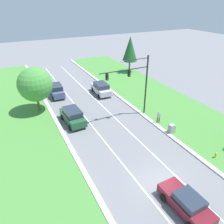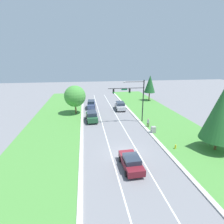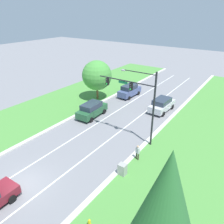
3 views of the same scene
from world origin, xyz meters
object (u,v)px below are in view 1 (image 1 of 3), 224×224
object	(u,v)px
forest_suv	(73,116)
oak_near_left_tree	(35,85)
burgundy_sedan	(186,202)
pedestrian	(159,117)
slate_blue_suv	(57,90)
conifer_far_right_tree	(130,49)
silver_suv	(101,88)
utility_cabinet	(172,129)
traffic_signal_mast	(134,79)
fire_hydrant	(216,155)

from	to	relation	value
forest_suv	oak_near_left_tree	size ratio (longest dim) A/B	0.78
burgundy_sedan	pedestrian	size ratio (longest dim) A/B	2.74
slate_blue_suv	conifer_far_right_tree	world-z (taller)	conifer_far_right_tree
silver_suv	pedestrian	bearing A→B (deg)	-74.96
silver_suv	conifer_far_right_tree	distance (m)	14.16
forest_suv	oak_near_left_tree	bearing A→B (deg)	118.42
slate_blue_suv	utility_cabinet	world-z (taller)	slate_blue_suv
traffic_signal_mast	utility_cabinet	distance (m)	7.83
forest_suv	slate_blue_suv	bearing A→B (deg)	85.31
utility_cabinet	conifer_far_right_tree	xyz separation A→B (m)	(7.96, 23.47, 4.42)
traffic_signal_mast	forest_suv	xyz separation A→B (m)	(-7.98, 1.89, -4.40)
traffic_signal_mast	forest_suv	size ratio (longest dim) A/B	1.65
slate_blue_suv	forest_suv	xyz separation A→B (m)	(-0.31, -9.71, 0.00)
burgundy_sedan	fire_hydrant	bearing A→B (deg)	23.13
traffic_signal_mast	oak_near_left_tree	distance (m)	13.61
traffic_signal_mast	silver_suv	world-z (taller)	traffic_signal_mast
traffic_signal_mast	slate_blue_suv	size ratio (longest dim) A/B	1.71
fire_hydrant	burgundy_sedan	bearing A→B (deg)	-155.31
utility_cabinet	pedestrian	bearing A→B (deg)	88.91
conifer_far_right_tree	forest_suv	bearing A→B (deg)	-138.62
utility_cabinet	slate_blue_suv	bearing A→B (deg)	118.77
slate_blue_suv	silver_suv	distance (m)	7.40
pedestrian	fire_hydrant	xyz separation A→B (m)	(0.88, -8.39, -0.59)
fire_hydrant	oak_near_left_tree	world-z (taller)	oak_near_left_tree
forest_suv	pedestrian	size ratio (longest dim) A/B	2.96
pedestrian	oak_near_left_tree	xyz separation A→B (m)	(-13.30, 10.57, 3.12)
traffic_signal_mast	slate_blue_suv	xyz separation A→B (m)	(-7.67, 11.61, -4.40)
forest_suv	silver_suv	bearing A→B (deg)	41.91
traffic_signal_mast	oak_near_left_tree	size ratio (longest dim) A/B	1.28
slate_blue_suv	conifer_far_right_tree	bearing A→B (deg)	21.94
utility_cabinet	pedestrian	xyz separation A→B (m)	(0.05, 2.69, 0.35)
burgundy_sedan	oak_near_left_tree	world-z (taller)	oak_near_left_tree
silver_suv	burgundy_sedan	bearing A→B (deg)	-95.83
burgundy_sedan	fire_hydrant	world-z (taller)	burgundy_sedan
oak_near_left_tree	fire_hydrant	bearing A→B (deg)	-53.20
burgundy_sedan	utility_cabinet	xyz separation A→B (m)	(6.23, 8.99, -0.22)
silver_suv	utility_cabinet	distance (m)	15.19
slate_blue_suv	burgundy_sedan	xyz separation A→B (m)	(3.36, -26.44, -0.22)
burgundy_sedan	fire_hydrant	size ratio (longest dim) A/B	6.61
silver_suv	utility_cabinet	bearing A→B (deg)	-77.31
utility_cabinet	fire_hydrant	size ratio (longest dim) A/B	1.68
silver_suv	pedestrian	world-z (taller)	silver_suv
burgundy_sedan	oak_near_left_tree	xyz separation A→B (m)	(-7.02, 22.25, 3.24)
pedestrian	burgundy_sedan	bearing A→B (deg)	80.23
traffic_signal_mast	silver_suv	distance (m)	10.15
traffic_signal_mast	pedestrian	xyz separation A→B (m)	(1.97, -3.15, -4.49)
silver_suv	oak_near_left_tree	distance (m)	11.18
forest_suv	utility_cabinet	size ratio (longest dim) A/B	4.27
slate_blue_suv	pedestrian	bearing A→B (deg)	-53.84
traffic_signal_mast	fire_hydrant	xyz separation A→B (m)	(2.85, -11.54, -5.09)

